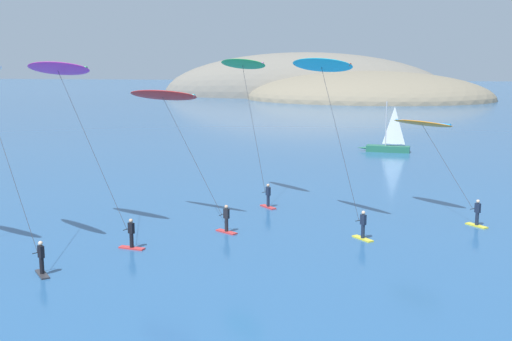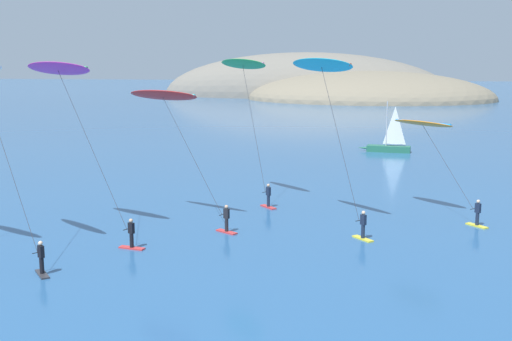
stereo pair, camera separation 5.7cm
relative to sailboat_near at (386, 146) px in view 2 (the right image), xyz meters
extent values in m
ellipsoid|color=#7A705B|center=(-0.34, 96.06, -0.64)|extent=(63.39, 49.54, 14.61)
ellipsoid|color=slate|center=(-18.03, 108.14, -0.64)|extent=(81.15, 31.85, 24.32)
cube|color=#23664C|center=(0.30, -0.04, -0.29)|extent=(4.94, 2.03, 0.70)
cone|color=#23664C|center=(-2.08, 0.28, -0.29)|extent=(2.23, 0.95, 0.67)
cylinder|color=#B2B2B7|center=(0.01, 0.00, 2.56)|extent=(0.12, 0.12, 5.00)
pyramid|color=white|center=(0.90, -0.12, 2.38)|extent=(1.79, 0.32, 4.25)
cylinder|color=#A5A5AD|center=(0.90, -0.12, 0.31)|extent=(1.79, 0.32, 0.08)
cube|color=yellow|center=(4.37, -32.42, -0.60)|extent=(1.28, 1.40, 0.08)
cylinder|color=#192338|center=(4.37, -32.42, -0.16)|extent=(0.22, 0.22, 0.80)
cube|color=#192338|center=(4.37, -32.42, 0.54)|extent=(0.38, 0.38, 0.60)
sphere|color=beige|center=(4.37, -32.42, 0.96)|extent=(0.22, 0.22, 0.22)
cylinder|color=black|center=(4.11, -32.18, 0.42)|extent=(0.41, 0.42, 0.04)
ellipsoid|color=orange|center=(1.07, -29.22, 5.49)|extent=(4.31, 4.24, 0.56)
cylinder|color=#0F7FE5|center=(1.07, -29.22, 5.54)|extent=(3.36, 3.28, 0.16)
cylinder|color=#333338|center=(2.59, -30.70, 2.90)|extent=(3.07, 2.99, 4.98)
cube|color=red|center=(-15.42, -40.44, -0.60)|extent=(1.55, 0.70, 0.08)
cylinder|color=black|center=(-15.42, -40.44, -0.16)|extent=(0.22, 0.22, 0.80)
cube|color=black|center=(-15.42, -40.44, 0.54)|extent=(0.39, 0.33, 0.60)
sphere|color=tan|center=(-15.42, -40.44, 0.96)|extent=(0.22, 0.22, 0.22)
cylinder|color=black|center=(-15.73, -40.29, 0.42)|extent=(0.28, 0.51, 0.04)
ellipsoid|color=#D62D9E|center=(-20.46, -37.97, 9.20)|extent=(5.42, 3.61, 0.95)
cylinder|color=#28D160|center=(-20.46, -37.97, 9.25)|extent=(4.64, 2.39, 0.16)
cylinder|color=#333338|center=(-18.10, -39.13, 4.76)|extent=(4.76, 2.35, 8.70)
cube|color=yellow|center=(-2.74, -36.55, -0.60)|extent=(1.27, 1.41, 0.08)
cylinder|color=#192338|center=(-2.74, -36.55, -0.16)|extent=(0.22, 0.22, 0.80)
cube|color=#192338|center=(-2.74, -36.55, 0.54)|extent=(0.38, 0.38, 0.60)
sphere|color=beige|center=(-2.74, -36.55, 0.96)|extent=(0.22, 0.22, 0.22)
cylinder|color=black|center=(-2.99, -36.30, 0.42)|extent=(0.42, 0.41, 0.04)
ellipsoid|color=#23B2C6|center=(-5.49, -33.73, 9.38)|extent=(4.65, 4.72, 1.00)
cylinder|color=#DB4C38|center=(-5.49, -33.73, 9.43)|extent=(3.68, 3.77, 0.16)
cylinder|color=#333338|center=(-4.24, -35.01, 4.85)|extent=(2.53, 2.59, 8.87)
cube|color=#2D2D33|center=(-18.23, -45.33, -0.60)|extent=(1.26, 1.42, 0.08)
cylinder|color=black|center=(-18.23, -45.33, -0.16)|extent=(0.22, 0.22, 0.80)
cube|color=black|center=(-18.23, -45.33, 0.54)|extent=(0.39, 0.36, 0.60)
sphere|color=beige|center=(-18.23, -45.33, 0.96)|extent=(0.22, 0.22, 0.22)
cylinder|color=black|center=(-18.51, -45.12, 0.42)|extent=(0.35, 0.47, 0.04)
cylinder|color=#333338|center=(-20.76, -43.55, 4.89)|extent=(4.52, 3.18, 8.95)
cube|color=red|center=(-9.31, -29.39, -0.60)|extent=(1.30, 1.38, 0.08)
cylinder|color=#192338|center=(-9.31, -29.39, -0.16)|extent=(0.22, 0.22, 0.80)
cube|color=#192338|center=(-9.31, -29.39, 0.54)|extent=(0.38, 0.38, 0.60)
sphere|color=tan|center=(-9.31, -29.39, 0.96)|extent=(0.22, 0.22, 0.22)
cylinder|color=black|center=(-9.57, -29.14, 0.42)|extent=(0.41, 0.42, 0.04)
ellipsoid|color=green|center=(-11.51, -27.26, 9.38)|extent=(4.64, 4.56, 0.90)
cylinder|color=#D660B7|center=(-11.51, -27.26, 9.43)|extent=(3.64, 3.55, 0.16)
cylinder|color=#333338|center=(-10.54, -28.20, 4.85)|extent=(1.98, 1.92, 8.87)
cube|color=red|center=(-10.90, -36.33, -0.60)|extent=(1.47, 1.17, 0.08)
cylinder|color=black|center=(-10.90, -36.33, -0.16)|extent=(0.22, 0.22, 0.80)
cube|color=black|center=(-10.90, -36.33, 0.54)|extent=(0.39, 0.33, 0.60)
sphere|color=tan|center=(-10.90, -36.33, 0.96)|extent=(0.22, 0.22, 0.22)
cylinder|color=black|center=(-11.21, -36.17, 0.42)|extent=(0.28, 0.51, 0.04)
ellipsoid|color=red|center=(-15.41, -34.11, 7.49)|extent=(5.51, 3.42, 0.82)
cylinder|color=#23D6DB|center=(-15.41, -34.11, 7.54)|extent=(4.86, 2.50, 0.16)
cylinder|color=#333338|center=(-13.31, -35.14, 3.91)|extent=(4.22, 2.09, 6.99)
camera|label=1|loc=(-3.27, -73.23, 9.77)|focal=45.00mm
camera|label=2|loc=(-3.21, -73.22, 9.77)|focal=45.00mm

